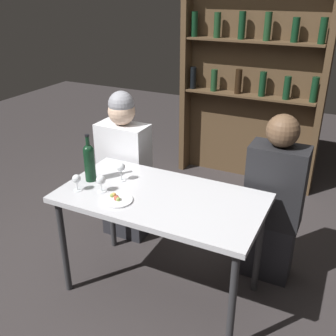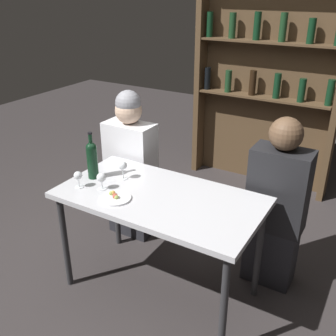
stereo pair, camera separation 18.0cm
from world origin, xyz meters
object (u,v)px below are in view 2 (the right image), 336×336
wine_bottle (92,158)px  food_plate_0 (115,198)px  wine_glass_1 (78,176)px  seated_person_right (276,209)px  seated_person_left (131,167)px  wine_glass_0 (101,178)px  wine_glass_2 (123,166)px

wine_bottle → food_plate_0: (0.32, -0.16, -0.14)m
wine_glass_1 → seated_person_right: (1.14, 0.69, -0.25)m
food_plate_0 → wine_glass_1: bearing=179.2°
food_plate_0 → seated_person_right: (0.83, 0.69, -0.18)m
seated_person_left → seated_person_right: size_ratio=1.01×
wine_glass_0 → wine_glass_1: bearing=-159.2°
wine_glass_1 → seated_person_right: 1.35m
wine_glass_1 → seated_person_left: seated_person_left is taller
wine_glass_0 → food_plate_0: bearing=-21.2°
wine_glass_2 → seated_person_right: 1.09m
wine_bottle → food_plate_0: wine_bottle is taller
seated_person_left → wine_glass_0: bearing=-70.1°
wine_glass_0 → seated_person_right: bearing=32.4°
food_plate_0 → seated_person_right: seated_person_right is taller
wine_bottle → wine_glass_1: size_ratio=2.93×
wine_glass_0 → wine_glass_1: size_ratio=1.02×
wine_glass_2 → seated_person_left: (-0.26, 0.44, -0.24)m
wine_glass_0 → wine_glass_1: 0.16m
wine_glass_0 → food_plate_0: (0.16, -0.06, -0.07)m
wine_glass_1 → food_plate_0: (0.31, -0.00, -0.07)m
wine_glass_0 → seated_person_right: 1.20m
wine_glass_0 → seated_person_left: 0.71m
wine_bottle → food_plate_0: size_ratio=1.73×
wine_bottle → wine_glass_0: (0.16, -0.10, -0.07)m
wine_glass_0 → wine_glass_2: 0.20m
wine_glass_0 → seated_person_left: bearing=109.9°
wine_glass_2 → food_plate_0: size_ratio=0.67×
wine_bottle → wine_glass_2: wine_bottle is taller
wine_glass_1 → wine_glass_2: wine_glass_2 is taller
wine_bottle → seated_person_right: seated_person_right is taller
wine_glass_2 → food_plate_0: bearing=-63.3°
wine_glass_0 → seated_person_left: size_ratio=0.09×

